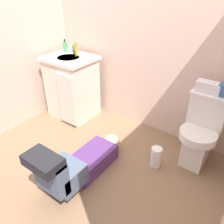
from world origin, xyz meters
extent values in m
cube|color=#856448|center=(0.00, 0.00, -0.02)|extent=(3.01, 3.01, 0.04)
cube|color=beige|center=(0.00, 1.05, 1.20)|extent=(2.67, 0.08, 2.40)
cube|color=silver|center=(0.84, 0.69, 0.19)|extent=(0.22, 0.30, 0.38)
cylinder|color=silver|center=(0.84, 0.63, 0.38)|extent=(0.35, 0.35, 0.08)
cube|color=silver|center=(0.84, 0.82, 0.55)|extent=(0.34, 0.17, 0.34)
cube|color=silver|center=(0.84, 0.82, 0.73)|extent=(0.36, 0.19, 0.03)
cube|color=beige|center=(-0.85, 0.67, 0.39)|extent=(0.56, 0.48, 0.78)
cube|color=silver|center=(-0.85, 0.67, 0.80)|extent=(0.60, 0.52, 0.04)
cylinder|color=silver|center=(-0.85, 0.65, 0.79)|extent=(0.28, 0.28, 0.05)
cube|color=beige|center=(-0.70, 0.42, 0.37)|extent=(0.26, 0.03, 0.66)
cylinder|color=silver|center=(-0.85, 0.81, 0.87)|extent=(0.02, 0.02, 0.10)
cube|color=#512D6B|center=(0.02, 0.02, 0.09)|extent=(0.29, 0.52, 0.17)
sphere|color=tan|center=(0.02, 0.35, 0.10)|extent=(0.19, 0.19, 0.19)
cube|color=#4C5B72|center=(0.02, -0.34, 0.18)|extent=(0.31, 0.28, 0.20)
cube|color=#4C5B72|center=(0.02, -0.48, 0.30)|extent=(0.31, 0.12, 0.32)
cube|color=black|center=(0.02, -0.53, 0.47)|extent=(0.31, 0.19, 0.09)
cylinder|color=#512D6B|center=(-0.17, 0.18, 0.06)|extent=(0.08, 0.30, 0.08)
cube|color=silver|center=(0.79, 0.82, 0.80)|extent=(0.22, 0.11, 0.10)
cylinder|color=#3FA164|center=(-1.04, 0.79, 0.89)|extent=(0.06, 0.06, 0.13)
cylinder|color=black|center=(-1.04, 0.79, 0.97)|extent=(0.02, 0.02, 0.04)
cylinder|color=silver|center=(-0.94, 0.81, 0.87)|extent=(0.05, 0.05, 0.11)
cylinder|color=#50A353|center=(-0.89, 0.81, 0.88)|extent=(0.05, 0.05, 0.13)
cylinder|color=orange|center=(-0.81, 0.75, 0.91)|extent=(0.04, 0.04, 0.17)
cylinder|color=white|center=(0.54, 0.41, 0.11)|extent=(0.11, 0.11, 0.22)
camera|label=1|loc=(1.21, -1.26, 1.69)|focal=36.69mm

